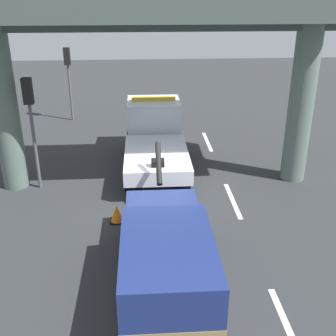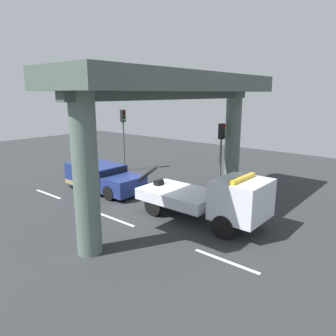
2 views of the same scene
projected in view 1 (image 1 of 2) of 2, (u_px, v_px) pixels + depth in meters
The scene contains 10 objects.
ground_plane at pixel (159, 204), 14.68m from camera, with size 60.00×40.00×0.10m, color #2D3033.
lane_stripe_west at pixel (288, 328), 9.34m from camera, with size 2.60×0.16×0.01m, color silver.
lane_stripe_mid at pixel (233, 200), 14.81m from camera, with size 2.60×0.16×0.01m, color silver.
lane_stripe_east at pixel (207, 142), 20.29m from camera, with size 2.60×0.16×0.01m, color silver.
tow_truck_white at pixel (155, 135), 17.62m from camera, with size 7.26×2.44×2.46m.
towed_van_green at pixel (166, 256), 10.51m from camera, with size 5.20×2.23×1.58m.
overpass_structure at pixel (155, 29), 13.97m from camera, with size 3.60×12.63×6.75m.
traffic_light_far at pixel (30, 110), 14.58m from camera, with size 0.39×0.32×4.12m.
traffic_light_mid at pixel (68, 68), 22.38m from camera, with size 0.39×0.32×3.94m.
traffic_cone_orange at pixel (117, 214), 13.43m from camera, with size 0.48×0.48×0.57m.
Camera 1 is at (-12.91, 0.51, 7.05)m, focal length 44.88 mm.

